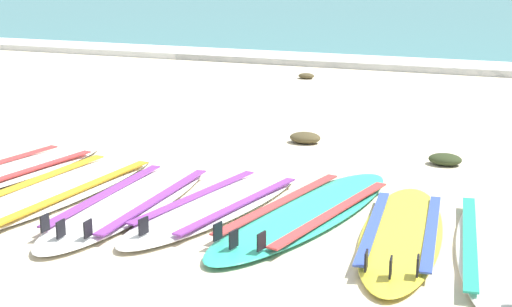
% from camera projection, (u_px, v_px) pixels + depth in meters
% --- Properties ---
extents(ground_plane, '(80.00, 80.00, 0.00)m').
position_uv_depth(ground_plane, '(212.00, 223.00, 5.35)').
color(ground_plane, beige).
extents(wave_foam_strip, '(80.00, 1.03, 0.11)m').
position_uv_depth(wave_foam_strip, '(426.00, 65.00, 12.64)').
color(wave_foam_strip, white).
rests_on(wave_foam_strip, ground).
extents(surfboard_0, '(0.83, 2.29, 0.18)m').
position_uv_depth(surfboard_0, '(6.00, 173.00, 6.43)').
color(surfboard_0, silver).
rests_on(surfboard_0, ground).
extents(surfboard_1, '(0.78, 2.60, 0.18)m').
position_uv_depth(surfboard_1, '(53.00, 191.00, 5.95)').
color(surfboard_1, white).
rests_on(surfboard_1, ground).
extents(surfboard_2, '(0.67, 2.33, 0.18)m').
position_uv_depth(surfboard_2, '(131.00, 201.00, 5.70)').
color(surfboard_2, white).
rests_on(surfboard_2, ground).
extents(surfboard_3, '(0.87, 2.19, 0.18)m').
position_uv_depth(surfboard_3, '(218.00, 205.00, 5.62)').
color(surfboard_3, white).
rests_on(surfboard_3, ground).
extents(surfboard_4, '(0.99, 2.40, 0.18)m').
position_uv_depth(surfboard_4, '(306.00, 212.00, 5.45)').
color(surfboard_4, '#2DB793').
rests_on(surfboard_4, ground).
extents(surfboard_5, '(0.78, 2.12, 0.18)m').
position_uv_depth(surfboard_5, '(402.00, 233.00, 5.04)').
color(surfboard_5, yellow).
rests_on(surfboard_5, ground).
extents(surfboard_6, '(0.92, 2.46, 0.18)m').
position_uv_depth(surfboard_6, '(505.00, 247.00, 4.80)').
color(surfboard_6, silver).
rests_on(surfboard_6, ground).
extents(seaweed_clump_near_shoreline, '(0.29, 0.23, 0.10)m').
position_uv_depth(seaweed_clump_near_shoreline, '(445.00, 159.00, 6.82)').
color(seaweed_clump_near_shoreline, '#2D381E').
rests_on(seaweed_clump_near_shoreline, ground).
extents(seaweed_clump_mid_sand, '(0.31, 0.25, 0.11)m').
position_uv_depth(seaweed_clump_mid_sand, '(305.00, 138.00, 7.62)').
color(seaweed_clump_mid_sand, '#4C4228').
rests_on(seaweed_clump_mid_sand, ground).
extents(seaweed_clump_by_the_boards, '(0.24, 0.19, 0.08)m').
position_uv_depth(seaweed_clump_by_the_boards, '(306.00, 76.00, 11.62)').
color(seaweed_clump_by_the_boards, '#4C4228').
rests_on(seaweed_clump_by_the_boards, ground).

